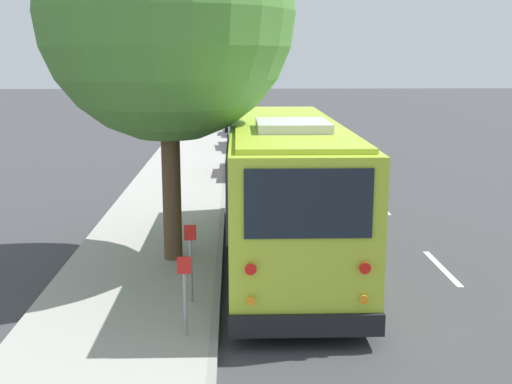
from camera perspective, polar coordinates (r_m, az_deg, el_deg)
The scene contains 13 objects.
ground_plane at distance 15.69m, azimuth 2.39°, elevation -4.83°, with size 160.00×160.00×0.00m, color #3D3D3F.
sidewalk_slab at distance 15.75m, azimuth -9.37°, elevation -4.63°, with size 80.00×3.24×0.15m, color #A3A099.
curb_strip at distance 15.63m, azimuth -3.19°, elevation -4.62°, with size 80.00×0.14×0.15m, color gray.
shuttle_bus at distance 14.16m, azimuth 2.63°, elevation 0.70°, with size 9.33×2.66×3.32m.
parked_sedan_maroon at distance 24.78m, azimuth -0.43°, elevation 2.77°, with size 4.48×1.80×1.26m.
parked_sedan_gray at distance 31.81m, azimuth -0.81°, elevation 4.86°, with size 4.55×2.02×1.33m.
parked_sedan_blue at distance 37.67m, azimuth -1.03°, elevation 5.94°, with size 4.42×1.82×1.31m.
parked_sedan_tan at distance 44.19m, azimuth -1.03°, elevation 6.79°, with size 4.61×1.85×1.27m.
parked_sedan_white at distance 50.15m, azimuth -1.08°, elevation 7.39°, with size 4.72×1.93×1.26m.
sign_post_near at distance 10.32m, azimuth -6.33°, elevation -9.10°, with size 0.06×0.22×1.31m.
sign_post_far at distance 11.66m, azimuth -5.82°, elevation -6.25°, with size 0.06×0.22×1.44m.
lane_stripe_mid at distance 14.68m, azimuth 16.19°, elevation -6.49°, with size 2.40×0.14×0.01m, color silver.
lane_stripe_ahead at distance 20.25m, azimuth 10.97°, elevation -1.20°, with size 2.40×0.14×0.01m, color silver.
Camera 1 is at (-14.98, 1.19, 4.51)m, focal length 45.00 mm.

